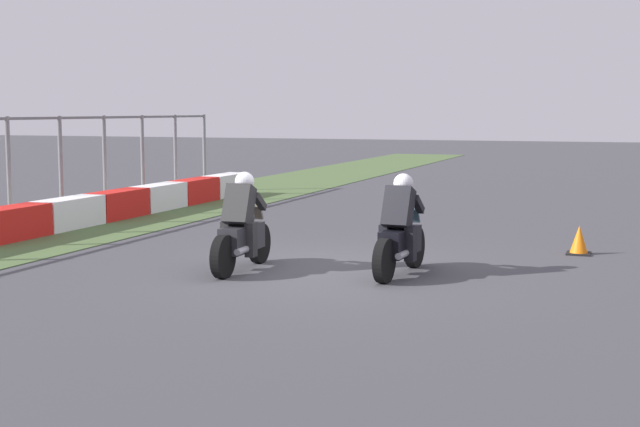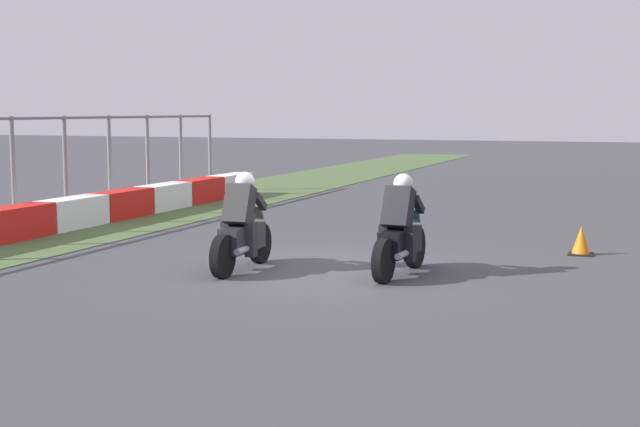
{
  "view_description": "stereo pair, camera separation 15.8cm",
  "coord_description": "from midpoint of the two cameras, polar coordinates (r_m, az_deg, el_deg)",
  "views": [
    {
      "loc": [
        -12.66,
        -4.52,
        2.44
      ],
      "look_at": [
        -0.18,
        0.02,
        0.9
      ],
      "focal_mm": 49.95,
      "sensor_mm": 36.0,
      "label": 1
    },
    {
      "loc": [
        -12.6,
        -4.67,
        2.44
      ],
      "look_at": [
        -0.18,
        0.02,
        0.9
      ],
      "focal_mm": 49.95,
      "sensor_mm": 36.0,
      "label": 2
    }
  ],
  "objects": [
    {
      "name": "ground_plane",
      "position": [
        13.66,
        -0.01,
        -3.68
      ],
      "size": [
        120.0,
        120.0,
        0.0
      ],
      "primitive_type": "plane",
      "color": "#434348"
    },
    {
      "name": "rider_lane_b",
      "position": [
        13.65,
        -5.36,
        -1.07
      ],
      "size": [
        2.04,
        0.54,
        1.51
      ],
      "rotation": [
        0.0,
        0.0,
        0.03
      ],
      "color": "black",
      "rests_on": "ground_plane"
    },
    {
      "name": "traffic_cone",
      "position": [
        15.76,
        15.99,
        -1.7
      ],
      "size": [
        0.4,
        0.4,
        0.5
      ],
      "color": "black",
      "rests_on": "ground_plane"
    },
    {
      "name": "rider_lane_a",
      "position": [
        13.26,
        4.83,
        -1.28
      ],
      "size": [
        2.04,
        0.55,
        1.51
      ],
      "rotation": [
        0.0,
        0.0,
        -0.07
      ],
      "color": "black",
      "rests_on": "ground_plane"
    }
  ]
}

